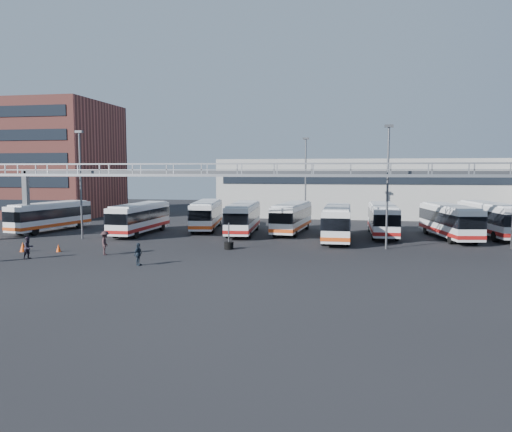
% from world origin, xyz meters
% --- Properties ---
extents(ground, '(140.00, 140.00, 0.00)m').
position_xyz_m(ground, '(0.00, 0.00, 0.00)').
color(ground, black).
rests_on(ground, ground).
extents(gantry, '(51.40, 5.15, 7.10)m').
position_xyz_m(gantry, '(0.00, 5.87, 5.51)').
color(gantry, '#92959A').
rests_on(gantry, ground).
extents(apartment_building, '(18.00, 15.00, 16.00)m').
position_xyz_m(apartment_building, '(-34.00, 30.00, 8.00)').
color(apartment_building, brown).
rests_on(apartment_building, ground).
extents(warehouse, '(42.00, 14.00, 8.00)m').
position_xyz_m(warehouse, '(12.00, 38.00, 4.00)').
color(warehouse, '#9E9E99').
rests_on(warehouse, ground).
extents(light_pole_left, '(0.70, 0.35, 10.21)m').
position_xyz_m(light_pole_left, '(-16.00, 8.00, 5.73)').
color(light_pole_left, '#4C4F54').
rests_on(light_pole_left, ground).
extents(light_pole_mid, '(0.70, 0.35, 10.21)m').
position_xyz_m(light_pole_mid, '(12.00, 7.00, 5.73)').
color(light_pole_mid, '#4C4F54').
rests_on(light_pole_mid, ground).
extents(light_pole_back, '(0.70, 0.35, 10.21)m').
position_xyz_m(light_pole_back, '(4.00, 22.00, 5.73)').
color(light_pole_back, '#4C4F54').
rests_on(light_pole_back, ground).
extents(bus_0, '(4.19, 10.46, 3.10)m').
position_xyz_m(bus_0, '(-22.34, 12.67, 1.71)').
color(bus_0, silver).
rests_on(bus_0, ground).
extents(bus_2, '(2.62, 10.36, 3.13)m').
position_xyz_m(bus_2, '(-12.06, 12.37, 1.73)').
color(bus_2, silver).
rests_on(bus_2, ground).
extents(bus_3, '(3.94, 10.60, 3.15)m').
position_xyz_m(bus_3, '(-6.44, 17.33, 1.74)').
color(bus_3, silver).
rests_on(bus_3, ground).
extents(bus_4, '(3.19, 10.60, 3.17)m').
position_xyz_m(bus_4, '(-1.70, 14.37, 1.76)').
color(bus_4, silver).
rests_on(bus_4, ground).
extents(bus_5, '(3.35, 10.44, 3.12)m').
position_xyz_m(bus_5, '(3.10, 16.13, 1.72)').
color(bus_5, silver).
rests_on(bus_5, ground).
extents(bus_6, '(2.47, 10.56, 3.21)m').
position_xyz_m(bus_6, '(7.85, 11.25, 1.77)').
color(bus_6, silver).
rests_on(bus_6, ground).
extents(bus_7, '(2.49, 10.47, 3.17)m').
position_xyz_m(bus_7, '(12.25, 15.49, 1.76)').
color(bus_7, silver).
rests_on(bus_7, ground).
extents(bus_8, '(4.18, 10.93, 3.24)m').
position_xyz_m(bus_8, '(18.33, 14.39, 1.79)').
color(bus_8, silver).
rests_on(bus_8, ground).
extents(bus_9, '(4.23, 11.29, 3.35)m').
position_xyz_m(bus_9, '(22.58, 16.55, 1.85)').
color(bus_9, silver).
rests_on(bus_9, ground).
extents(pedestrian_b, '(0.85, 0.96, 1.65)m').
position_xyz_m(pedestrian_b, '(-14.31, -2.55, 0.82)').
color(pedestrian_b, '#2A2230').
rests_on(pedestrian_b, ground).
extents(pedestrian_c, '(1.05, 1.36, 1.86)m').
position_xyz_m(pedestrian_c, '(-9.54, 0.07, 0.93)').
color(pedestrian_c, '#322124').
rests_on(pedestrian_c, ground).
extents(pedestrian_d, '(0.48, 0.95, 1.56)m').
position_xyz_m(pedestrian_d, '(-5.26, -3.52, 0.78)').
color(pedestrian_d, '#1C2733').
rests_on(pedestrian_d, ground).
extents(cone_left, '(0.65, 0.65, 0.79)m').
position_xyz_m(cone_left, '(-16.79, 0.28, 0.40)').
color(cone_left, '#D7410B').
rests_on(cone_left, ground).
extents(cone_right, '(0.52, 0.52, 0.62)m').
position_xyz_m(cone_right, '(-13.96, 0.77, 0.31)').
color(cone_right, '#D7410B').
rests_on(cone_right, ground).
extents(tire_stack, '(0.77, 0.77, 2.20)m').
position_xyz_m(tire_stack, '(-0.82, 4.50, 0.37)').
color(tire_stack, black).
rests_on(tire_stack, ground).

